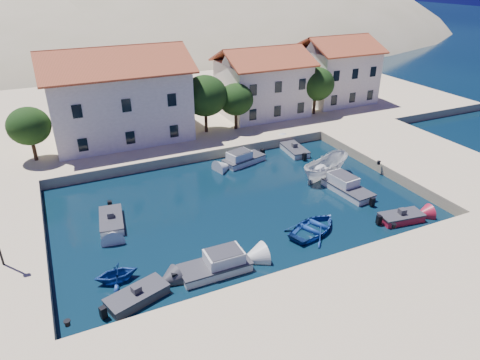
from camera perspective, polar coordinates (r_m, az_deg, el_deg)
name	(u,v)px	position (r m, az deg, el deg)	size (l,w,h in m)	color
ground	(305,275)	(28.72, 8.65, -12.45)	(400.00, 400.00, 0.00)	black
quay_south	(367,334)	(24.99, 16.62, -19.07)	(52.00, 12.00, 1.00)	#CFBB8E
quay_east	(422,159)	(47.23, 23.16, 2.62)	(11.00, 20.00, 1.00)	#CFBB8E
quay_north	(167,108)	(60.75, -9.66, 9.45)	(80.00, 36.00, 1.00)	#CFBB8E
hills	(154,102)	(151.53, -11.37, 10.13)	(254.00, 176.00, 99.00)	tan
building_left	(117,93)	(48.26, -16.02, 11.10)	(14.70, 9.45, 9.70)	beige
building_mid	(262,81)	(54.97, 3.01, 13.10)	(10.50, 8.40, 8.30)	beige
building_right	(336,68)	(62.12, 12.73, 14.30)	(9.45, 8.40, 8.80)	beige
trees	(218,98)	(48.88, -2.95, 10.93)	(37.30, 5.30, 6.45)	#382314
bollards	(309,222)	(31.97, 9.25, -5.52)	(29.36, 9.56, 0.30)	black
motorboat_grey_sw	(137,296)	(27.17, -13.54, -14.83)	(4.04, 2.72, 1.25)	#36353B
cabin_cruiser_south	(215,266)	(28.46, -3.35, -11.34)	(4.70, 2.03, 1.60)	silver
rowboat_south	(313,231)	(33.06, 9.77, -6.75)	(3.34, 4.67, 0.97)	navy
motorboat_red_se	(401,217)	(36.02, 20.69, -4.68)	(3.64, 2.01, 1.25)	maroon
cabin_cruiser_east	(348,188)	(38.94, 14.16, -0.98)	(2.47, 5.12, 1.60)	silver
boat_east	(325,177)	(41.46, 11.21, 0.35)	(2.18, 5.80, 2.24)	silver
motorboat_white_ne	(294,150)	(46.53, 7.25, 4.01)	(2.22, 4.14, 1.25)	silver
rowboat_west	(117,280)	(29.10, -16.06, -12.73)	(2.33, 2.70, 1.42)	navy
motorboat_white_west	(111,221)	(34.77, -16.77, -5.21)	(2.25, 4.12, 1.25)	silver
cabin_cruiser_north	(244,159)	(43.55, 0.52, 2.88)	(4.76, 2.96, 1.60)	silver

